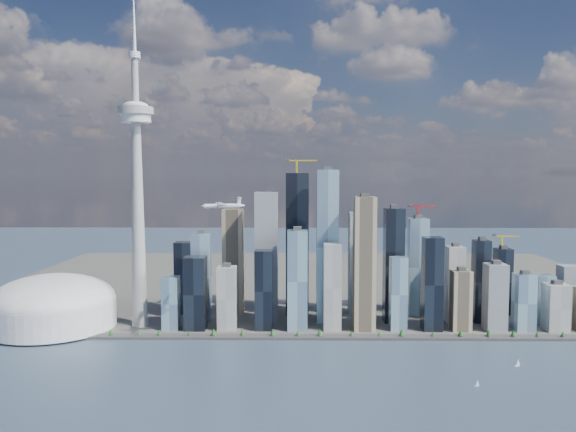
{
  "coord_description": "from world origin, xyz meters",
  "views": [
    {
      "loc": [
        -43.67,
        -599.48,
        255.38
      ],
      "look_at": [
        -54.02,
        260.0,
        189.06
      ],
      "focal_mm": 35.0,
      "sensor_mm": 36.0,
      "label": 1
    }
  ],
  "objects_px": {
    "sailboat_west": "(477,384)",
    "sailboat_east": "(518,364)",
    "needle_tower": "(137,185)",
    "airplane": "(223,205)",
    "dome_stadium": "(53,305)"
  },
  "relations": [
    {
      "from": "sailboat_west",
      "to": "sailboat_east",
      "type": "distance_m",
      "value": 103.15
    },
    {
      "from": "needle_tower",
      "to": "airplane",
      "type": "height_order",
      "value": "needle_tower"
    },
    {
      "from": "needle_tower",
      "to": "sailboat_east",
      "type": "relative_size",
      "value": 50.83
    },
    {
      "from": "needle_tower",
      "to": "sailboat_east",
      "type": "xyz_separation_m",
      "value": [
        551.23,
        -182.68,
        -232.36
      ]
    },
    {
      "from": "airplane",
      "to": "sailboat_east",
      "type": "relative_size",
      "value": 5.64
    },
    {
      "from": "needle_tower",
      "to": "sailboat_west",
      "type": "xyz_separation_m",
      "value": [
        475.35,
        -252.56,
        -233.12
      ]
    },
    {
      "from": "needle_tower",
      "to": "dome_stadium",
      "type": "bearing_deg",
      "value": -175.91
    },
    {
      "from": "dome_stadium",
      "to": "sailboat_west",
      "type": "height_order",
      "value": "dome_stadium"
    },
    {
      "from": "dome_stadium",
      "to": "sailboat_west",
      "type": "relative_size",
      "value": 23.62
    },
    {
      "from": "dome_stadium",
      "to": "sailboat_west",
      "type": "bearing_deg",
      "value": -21.51
    },
    {
      "from": "dome_stadium",
      "to": "airplane",
      "type": "xyz_separation_m",
      "value": [
        295.68,
        -118.58,
        170.75
      ]
    },
    {
      "from": "dome_stadium",
      "to": "sailboat_west",
      "type": "distance_m",
      "value": 662.45
    },
    {
      "from": "airplane",
      "to": "sailboat_west",
      "type": "bearing_deg",
      "value": -37.02
    },
    {
      "from": "dome_stadium",
      "to": "airplane",
      "type": "height_order",
      "value": "airplane"
    },
    {
      "from": "sailboat_west",
      "to": "dome_stadium",
      "type": "bearing_deg",
      "value": 153.84
    }
  ]
}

